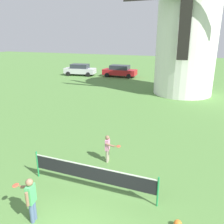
# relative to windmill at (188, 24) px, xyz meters

# --- Properties ---
(windmill) EXTENTS (10.07, 6.14, 13.52)m
(windmill) POSITION_rel_windmill_xyz_m (0.00, 0.00, 0.00)
(windmill) COLOR white
(windmill) RESTS_ON ground_plane
(tennis_net) EXTENTS (4.82, 0.06, 1.10)m
(tennis_net) POSITION_rel_windmill_xyz_m (-1.53, -16.65, -5.60)
(tennis_net) COLOR #238E4C
(tennis_net) RESTS_ON ground_plane
(player_near) EXTENTS (0.84, 0.49, 1.47)m
(player_near) POSITION_rel_windmill_xyz_m (-2.55, -18.66, -5.46)
(player_near) COLOR slate
(player_near) RESTS_ON ground_plane
(player_far) EXTENTS (0.75, 0.45, 1.26)m
(player_far) POSITION_rel_windmill_xyz_m (-1.75, -14.57, -5.57)
(player_far) COLOR #9E937F
(player_far) RESTS_ON ground_plane
(stray_ball) EXTENTS (0.24, 0.24, 0.24)m
(stray_ball) POSITION_rel_windmill_xyz_m (1.60, -17.34, -6.16)
(stray_ball) COLOR orange
(stray_ball) RESTS_ON ground_plane
(parked_car_silver) EXTENTS (4.42, 2.34, 1.56)m
(parked_car_silver) POSITION_rel_windmill_xyz_m (-14.27, 5.84, -5.48)
(parked_car_silver) COLOR silver
(parked_car_silver) RESTS_ON ground_plane
(parked_car_red) EXTENTS (4.48, 1.95, 1.56)m
(parked_car_red) POSITION_rel_windmill_xyz_m (-8.73, 6.67, -5.47)
(parked_car_red) COLOR red
(parked_car_red) RESTS_ON ground_plane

